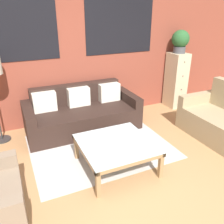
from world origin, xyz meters
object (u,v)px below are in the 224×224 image
drawer_cabinet (176,80)px  potted_plant (180,41)px  coffee_table (116,146)px  couch_dark (82,114)px

drawer_cabinet → potted_plant: potted_plant is taller
coffee_table → potted_plant: potted_plant is taller
drawer_cabinet → couch_dark: bearing=-175.0°
couch_dark → potted_plant: (2.26, 0.20, 1.17)m
couch_dark → drawer_cabinet: bearing=5.0°
coffee_table → drawer_cabinet: 2.71m
drawer_cabinet → potted_plant: size_ratio=2.55×
couch_dark → drawer_cabinet: size_ratio=1.68×
coffee_table → drawer_cabinet: (2.21, 1.55, 0.26)m
potted_plant → coffee_table: bearing=-145.0°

